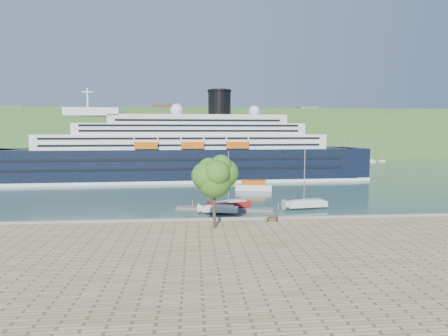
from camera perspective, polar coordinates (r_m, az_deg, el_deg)
ground at (r=52.95m, az=1.08°, el=-8.86°), size 400.00×400.00×0.00m
far_hillside at (r=196.08m, az=-3.19°, el=5.22°), size 400.00×50.00×24.00m
quay_coping at (r=52.48m, az=1.11°, el=-7.70°), size 220.00×0.50×0.30m
cruise_ship at (r=101.75m, az=-7.16°, el=5.00°), size 109.64×20.34×24.49m
park_bench at (r=51.63m, az=7.37°, el=-7.57°), size 1.59×0.73×0.99m
promenade_tree at (r=46.95m, az=-1.50°, el=-3.20°), size 6.08×6.08×10.07m
floating_pontoon at (r=63.74m, az=0.02°, el=-6.21°), size 16.42×5.40×0.36m
sailboat_white_near at (r=59.56m, az=-0.63°, el=-3.25°), size 6.53×3.12×8.13m
sailboat_red at (r=62.66m, az=1.11°, el=-2.17°), size 7.63×4.30×9.51m
sailboat_white_far at (r=64.56m, az=12.56°, el=-1.98°), size 7.74×3.09×9.72m
tender_launch at (r=84.78m, az=4.54°, el=-2.63°), size 8.52×4.31×2.25m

